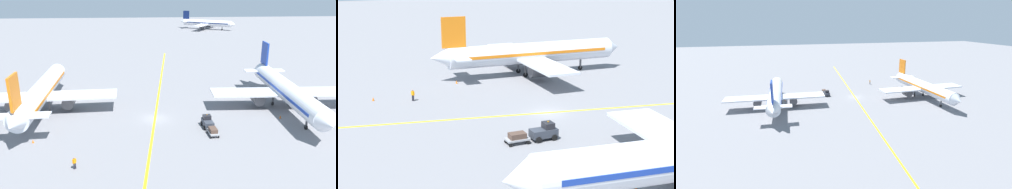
% 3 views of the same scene
% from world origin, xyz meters
% --- Properties ---
extents(ground_plane, '(400.00, 400.00, 0.00)m').
position_xyz_m(ground_plane, '(0.00, 0.00, 0.00)').
color(ground_plane, slate).
extents(apron_yellow_centreline, '(12.34, 119.44, 0.01)m').
position_xyz_m(apron_yellow_centreline, '(0.00, 0.00, 0.00)').
color(apron_yellow_centreline, yellow).
rests_on(apron_yellow_centreline, ground).
extents(airplane_at_gate, '(28.19, 35.50, 10.60)m').
position_xyz_m(airplane_at_gate, '(-21.00, 5.67, 3.71)').
color(airplane_at_gate, silver).
rests_on(airplane_at_gate, ground).
extents(baggage_tug_dark, '(1.95, 3.11, 2.11)m').
position_xyz_m(baggage_tug_dark, '(8.64, -4.24, 0.90)').
color(baggage_tug_dark, '#333842').
rests_on(baggage_tug_dark, ground).
extents(baggage_cart_trailing, '(1.59, 2.70, 1.24)m').
position_xyz_m(baggage_cart_trailing, '(8.89, -7.53, 0.76)').
color(baggage_cart_trailing, gray).
rests_on(baggage_cart_trailing, ground).
extents(ground_crew_worker, '(0.43, 0.45, 1.68)m').
position_xyz_m(ground_crew_worker, '(-11.05, -16.05, 0.91)').
color(ground_crew_worker, '#23232D').
rests_on(ground_crew_worker, ground).
extents(traffic_cone_near_nose, '(0.32, 0.32, 0.55)m').
position_xyz_m(traffic_cone_near_nose, '(-18.77, -7.98, 0.28)').
color(traffic_cone_near_nose, orange).
rests_on(traffic_cone_near_nose, ground).
extents(traffic_cone_mid_apron, '(0.32, 0.32, 0.55)m').
position_xyz_m(traffic_cone_mid_apron, '(22.44, -1.52, 0.28)').
color(traffic_cone_mid_apron, orange).
rests_on(traffic_cone_mid_apron, ground).
extents(traffic_cone_by_wingtip, '(0.32, 0.32, 0.55)m').
position_xyz_m(traffic_cone_by_wingtip, '(-12.95, -21.43, 0.28)').
color(traffic_cone_by_wingtip, orange).
rests_on(traffic_cone_by_wingtip, ground).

